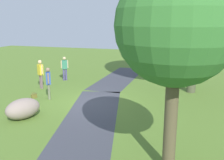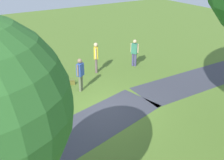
{
  "view_description": "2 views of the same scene",
  "coord_description": "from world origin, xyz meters",
  "views": [
    {
      "loc": [
        11.79,
        5.1,
        4.2
      ],
      "look_at": [
        0.5,
        1.54,
        1.39
      ],
      "focal_mm": 40.65,
      "sensor_mm": 36.0,
      "label": 1
    },
    {
      "loc": [
        5.18,
        8.87,
        6.3
      ],
      "look_at": [
        -0.9,
        -0.94,
        0.8
      ],
      "focal_mm": 42.42,
      "sensor_mm": 36.0,
      "label": 2
    }
  ],
  "objects": [
    {
      "name": "woman_with_handbag",
      "position": [
        0.22,
        -2.13,
        1.01
      ],
      "size": [
        0.45,
        0.39,
        1.74
      ],
      "color": "#6A7154",
      "rests_on": "ground"
    },
    {
      "name": "footpath_segment_mid",
      "position": [
        1.89,
        1.0,
        0.0
      ],
      "size": [
        8.31,
        4.07,
        0.01
      ],
      "color": "#3B3D47",
      "rests_on": "ground"
    },
    {
      "name": "lawn_boulder",
      "position": [
        3.02,
        -1.73,
        0.45
      ],
      "size": [
        1.82,
        1.52,
        0.89
      ],
      "color": "gray",
      "rests_on": "ground"
    },
    {
      "name": "handbag_on_grass",
      "position": [
        0.34,
        -3.01,
        0.14
      ],
      "size": [
        0.36,
        0.36,
        0.31
      ],
      "color": "brown",
      "rests_on": "ground"
    },
    {
      "name": "ground_plane",
      "position": [
        0.0,
        0.0,
        0.0
      ],
      "size": [
        48.0,
        48.0,
        0.0
      ],
      "primitive_type": "plane",
      "color": "#54742B"
    },
    {
      "name": "young_tree_near_path",
      "position": [
        5.14,
        4.68,
        4.03
      ],
      "size": [
        3.12,
        3.12,
        5.62
      ],
      "color": "brown",
      "rests_on": "ground"
    },
    {
      "name": "backpack_by_boulder",
      "position": [
        2.0,
        -2.62,
        0.19
      ],
      "size": [
        0.31,
        0.3,
        0.4
      ],
      "color": "slate",
      "rests_on": "ground"
    },
    {
      "name": "man_near_boulder",
      "position": [
        -1.56,
        -3.76,
        1.06
      ],
      "size": [
        0.39,
        0.46,
        1.81
      ],
      "color": "#6F595C",
      "rests_on": "ground"
    },
    {
      "name": "passerby_on_path",
      "position": [
        -4.02,
        -3.4,
        0.98
      ],
      "size": [
        0.4,
        0.45,
        1.69
      ],
      "color": "#4A4479",
      "rests_on": "ground"
    },
    {
      "name": "footpath_segment_near",
      "position": [
        -6.0,
        0.1,
        0.0
      ],
      "size": [
        8.02,
        2.33,
        0.01
      ],
      "color": "#3B3D47",
      "rests_on": "ground"
    },
    {
      "name": "lamp_post",
      "position": [
        -7.66,
        1.77,
        2.24
      ],
      "size": [
        0.28,
        0.28,
        3.65
      ],
      "color": "black",
      "rests_on": "ground"
    }
  ]
}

